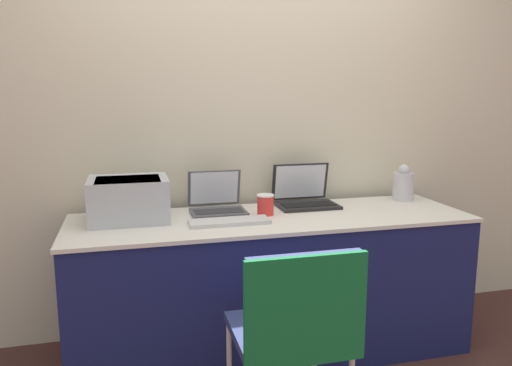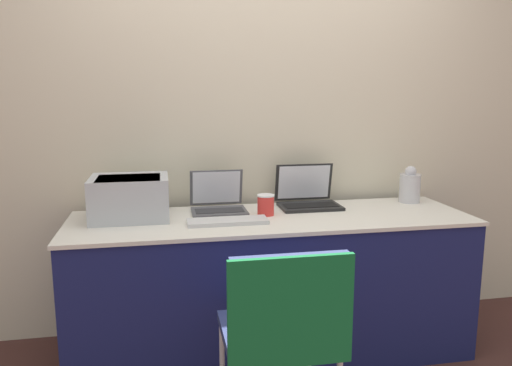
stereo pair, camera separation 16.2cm
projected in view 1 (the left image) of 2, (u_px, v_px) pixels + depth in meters
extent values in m
cube|color=beige|center=(253.00, 114.00, 2.97)|extent=(8.00, 0.05, 2.60)
cube|color=#191E51|center=(272.00, 286.00, 2.74)|extent=(2.12, 0.63, 0.75)
cube|color=silver|center=(272.00, 218.00, 2.67)|extent=(2.14, 0.65, 0.02)
cube|color=#B2B7BC|center=(129.00, 199.00, 2.57)|extent=(0.40, 0.33, 0.22)
cube|color=black|center=(128.00, 183.00, 2.53)|extent=(0.32, 0.25, 0.04)
cube|color=#4C4C51|center=(219.00, 212.00, 2.72)|extent=(0.30, 0.21, 0.02)
cube|color=#2D2D30|center=(219.00, 211.00, 2.71)|extent=(0.26, 0.12, 0.00)
cube|color=#4C4C51|center=(214.00, 188.00, 2.83)|extent=(0.30, 0.06, 0.21)
cube|color=silver|center=(214.00, 188.00, 2.82)|extent=(0.27, 0.05, 0.19)
cube|color=black|center=(308.00, 206.00, 2.88)|extent=(0.34, 0.22, 0.02)
cube|color=black|center=(308.00, 204.00, 2.87)|extent=(0.30, 0.12, 0.00)
cube|color=black|center=(300.00, 181.00, 2.99)|extent=(0.34, 0.05, 0.22)
cube|color=silver|center=(300.00, 181.00, 2.98)|extent=(0.31, 0.04, 0.20)
cube|color=silver|center=(229.00, 222.00, 2.52)|extent=(0.41, 0.13, 0.02)
cylinder|color=red|center=(265.00, 205.00, 2.69)|extent=(0.09, 0.09, 0.10)
cylinder|color=white|center=(265.00, 195.00, 2.68)|extent=(0.09, 0.09, 0.01)
cylinder|color=silver|center=(403.00, 186.00, 3.06)|extent=(0.12, 0.12, 0.17)
sphere|color=silver|center=(404.00, 170.00, 3.04)|extent=(0.07, 0.07, 0.07)
cube|color=navy|center=(286.00, 332.00, 2.08)|extent=(0.45, 0.43, 0.04)
cube|color=navy|center=(304.00, 304.00, 1.85)|extent=(0.45, 0.03, 0.39)
cylinder|color=silver|center=(229.00, 364.00, 2.26)|extent=(0.02, 0.02, 0.42)
cylinder|color=silver|center=(314.00, 353.00, 2.36)|extent=(0.02, 0.02, 0.42)
cube|color=#146633|center=(306.00, 311.00, 1.83)|extent=(0.47, 0.02, 0.43)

